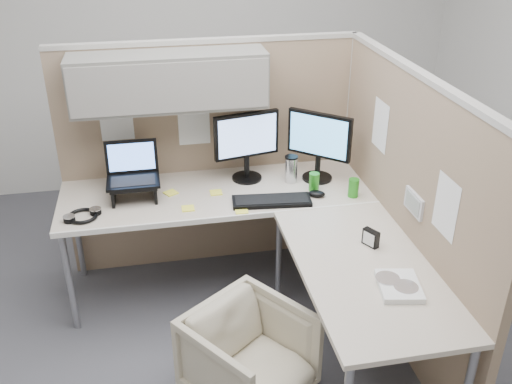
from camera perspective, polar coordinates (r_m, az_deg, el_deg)
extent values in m
plane|color=#45444B|center=(3.68, -0.80, -13.79)|extent=(4.50, 4.50, 0.00)
cube|color=#987D63|center=(3.99, -4.63, 3.33)|extent=(2.00, 0.05, 1.60)
cube|color=#A8A399|center=(3.73, -5.11, 14.83)|extent=(2.00, 0.06, 0.03)
cube|color=slate|center=(3.62, -8.71, 11.03)|extent=(1.20, 0.34, 0.34)
cube|color=gray|center=(3.45, -8.54, 10.24)|extent=(1.18, 0.01, 0.30)
plane|color=white|center=(3.82, -13.81, 7.17)|extent=(0.26, 0.00, 0.26)
plane|color=white|center=(3.85, -6.22, 6.85)|extent=(0.26, 0.00, 0.26)
cube|color=#987D63|center=(3.38, 14.62, -2.23)|extent=(0.05, 2.00, 1.60)
cube|color=#A8A399|center=(3.07, 16.42, 11.10)|extent=(0.06, 2.00, 0.03)
cube|color=#A8A399|center=(4.20, 9.06, 4.37)|extent=(0.06, 0.06, 1.60)
cube|color=silver|center=(3.18, 15.60, -1.08)|extent=(0.02, 0.20, 0.12)
cube|color=gray|center=(3.17, 15.37, -1.11)|extent=(0.00, 0.16, 0.09)
plane|color=white|center=(3.53, 12.33, 6.53)|extent=(0.00, 0.26, 0.26)
plane|color=white|center=(2.88, 18.46, -1.42)|extent=(0.00, 0.26, 0.26)
cube|color=beige|center=(3.70, -3.90, -0.12)|extent=(2.00, 0.68, 0.03)
cube|color=beige|center=(3.02, 10.86, -7.56)|extent=(0.68, 1.30, 0.03)
cube|color=white|center=(3.41, -3.14, -2.69)|extent=(2.00, 0.02, 0.03)
cylinder|color=gray|center=(3.67, -18.13, -8.55)|extent=(0.04, 0.04, 0.70)
cylinder|color=gray|center=(4.15, -17.42, -3.92)|extent=(0.04, 0.04, 0.70)
cylinder|color=gray|center=(3.70, 2.30, -6.69)|extent=(0.04, 0.04, 0.70)
imported|color=beige|center=(3.12, -0.68, -15.77)|extent=(0.76, 0.76, 0.58)
cylinder|color=black|center=(3.84, -0.92, 1.44)|extent=(0.20, 0.20, 0.02)
cylinder|color=black|center=(3.81, -0.93, 2.57)|extent=(0.04, 0.04, 0.15)
cube|color=black|center=(3.72, -0.96, 5.71)|extent=(0.44, 0.13, 0.30)
cube|color=#8DB0F4|center=(3.70, -0.84, 5.61)|extent=(0.39, 0.09, 0.26)
cylinder|color=black|center=(3.87, 6.12, 1.44)|extent=(0.20, 0.20, 0.02)
cylinder|color=black|center=(3.83, 6.18, 2.56)|extent=(0.04, 0.04, 0.15)
cube|color=black|center=(3.74, 6.36, 5.68)|extent=(0.35, 0.32, 0.30)
cube|color=#58AEEF|center=(3.73, 6.23, 5.59)|extent=(0.30, 0.27, 0.26)
cube|color=black|center=(3.62, -12.15, 0.82)|extent=(0.29, 0.23, 0.01)
cube|color=black|center=(3.65, -14.09, -0.06)|extent=(0.02, 0.21, 0.11)
cube|color=black|center=(3.64, -10.05, 0.30)|extent=(0.02, 0.21, 0.11)
cube|color=black|center=(3.61, -12.17, 1.05)|extent=(0.33, 0.23, 0.02)
cube|color=black|center=(3.69, -12.35, 3.52)|extent=(0.33, 0.05, 0.21)
cube|color=#598CF2|center=(3.69, -12.35, 3.45)|extent=(0.29, 0.04, 0.17)
cube|color=black|center=(3.54, 1.58, -0.90)|extent=(0.50, 0.21, 0.02)
ellipsoid|color=black|center=(3.63, 6.09, -0.17)|extent=(0.13, 0.11, 0.04)
cylinder|color=silver|center=(3.78, 3.53, 2.23)|extent=(0.08, 0.08, 0.17)
cylinder|color=black|center=(3.74, 3.57, 3.50)|extent=(0.09, 0.09, 0.01)
cylinder|color=#268C1E|center=(3.65, 9.72, 0.42)|extent=(0.07, 0.07, 0.12)
cylinder|color=#268C1E|center=(3.69, 5.83, 1.02)|extent=(0.07, 0.07, 0.12)
cube|color=#FFF943|center=(3.45, -1.46, -1.89)|extent=(0.08, 0.08, 0.01)
cube|color=#FFF943|center=(3.70, -8.52, -0.08)|extent=(0.10, 0.10, 0.01)
cube|color=#FFF943|center=(3.67, -4.02, -0.05)|extent=(0.08, 0.08, 0.01)
cube|color=#FFF943|center=(3.50, -6.82, -1.63)|extent=(0.08, 0.08, 0.01)
torus|color=black|center=(3.53, -16.94, -2.30)|extent=(0.24, 0.24, 0.02)
cylinder|color=black|center=(3.51, -18.17, -2.57)|extent=(0.07, 0.07, 0.03)
cylinder|color=black|center=(3.54, -15.75, -1.87)|extent=(0.07, 0.07, 0.03)
cube|color=white|center=(2.88, 14.12, -9.09)|extent=(0.24, 0.28, 0.03)
cylinder|color=silver|center=(2.86, 14.77, -9.12)|extent=(0.12, 0.12, 0.00)
cylinder|color=silver|center=(2.89, 13.03, -8.36)|extent=(0.12, 0.12, 0.00)
cube|color=black|center=(3.16, 11.41, -4.52)|extent=(0.08, 0.10, 0.09)
cube|color=white|center=(3.15, 11.20, -4.63)|extent=(0.04, 0.07, 0.07)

